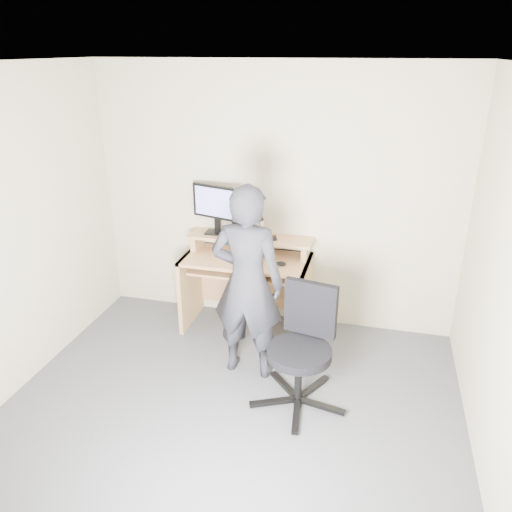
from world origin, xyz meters
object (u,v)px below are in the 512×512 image
at_px(desk, 249,274).
at_px(office_chair, 303,343).
at_px(monitor, 216,205).
at_px(person, 247,283).

relative_size(desk, office_chair, 1.28).
relative_size(desk, monitor, 2.42).
bearing_deg(monitor, office_chair, -31.36).
distance_m(office_chair, person, 0.66).
xyz_separation_m(monitor, office_chair, (1.04, -1.10, -0.69)).
bearing_deg(office_chair, person, 163.58).
distance_m(desk, monitor, 0.73).
distance_m(monitor, person, 1.05).
distance_m(desk, office_chair, 1.25).
xyz_separation_m(office_chair, person, (-0.51, 0.27, 0.32)).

